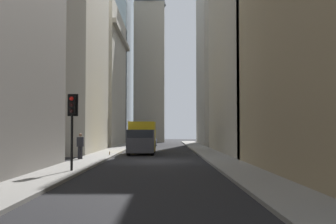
% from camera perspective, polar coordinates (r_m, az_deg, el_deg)
% --- Properties ---
extents(ground_plane, '(135.00, 135.00, 0.00)m').
position_cam_1_polar(ground_plane, '(28.86, -1.68, -6.66)').
color(ground_plane, black).
extents(sidewalk_right, '(90.00, 2.20, 0.14)m').
position_cam_1_polar(sidewalk_right, '(29.31, -10.56, -6.42)').
color(sidewalk_right, gray).
rests_on(sidewalk_right, ground_plane).
extents(sidewalk_left, '(90.00, 2.20, 0.14)m').
position_cam_1_polar(sidewalk_left, '(29.10, 7.28, -6.47)').
color(sidewalk_left, gray).
rests_on(sidewalk_left, ground_plane).
extents(building_left_far, '(14.44, 10.00, 31.94)m').
position_cam_1_polar(building_left_far, '(62.61, 8.95, 10.38)').
color(building_left_far, '#B7B2A5').
rests_on(building_left_far, ground_plane).
extents(building_left_midfar, '(19.93, 10.50, 20.94)m').
position_cam_1_polar(building_left_midfar, '(40.03, 14.24, 9.69)').
color(building_left_midfar, '#A8A091').
rests_on(building_left_midfar, ground_plane).
extents(building_right_midfar, '(13.04, 10.50, 25.41)m').
position_cam_1_polar(building_right_midfar, '(42.32, -16.13, 12.16)').
color(building_right_midfar, beige).
rests_on(building_right_midfar, ground_plane).
extents(building_right_far, '(18.26, 10.50, 18.13)m').
position_cam_1_polar(building_right_far, '(59.52, -11.27, 4.33)').
color(building_right_far, beige).
rests_on(building_right_far, ground_plane).
extents(church_spire, '(5.75, 5.75, 38.99)m').
position_cam_1_polar(church_spire, '(75.66, -2.50, 11.55)').
color(church_spire, '#A8A091').
rests_on(church_spire, ground_plane).
extents(delivery_truck, '(6.46, 2.25, 2.84)m').
position_cam_1_polar(delivery_truck, '(37.21, -3.53, -3.45)').
color(delivery_truck, yellow).
rests_on(delivery_truck, ground_plane).
extents(sedan_navy, '(4.30, 1.78, 1.42)m').
position_cam_1_polar(sedan_navy, '(54.20, -2.53, -3.97)').
color(sedan_navy, navy).
rests_on(sedan_navy, ground_plane).
extents(traffic_light_foreground, '(0.43, 0.52, 3.77)m').
position_cam_1_polar(traffic_light_foreground, '(21.25, -12.85, -0.27)').
color(traffic_light_foreground, black).
rests_on(traffic_light_foreground, sidewalk_right).
extents(pedestrian, '(0.26, 0.44, 1.75)m').
position_cam_1_polar(pedestrian, '(29.49, -11.80, -4.39)').
color(pedestrian, black).
rests_on(pedestrian, sidewalk_right).
extents(discarded_bottle, '(0.07, 0.07, 0.27)m').
position_cam_1_polar(discarded_bottle, '(34.24, -7.92, -5.55)').
color(discarded_bottle, brown).
rests_on(discarded_bottle, sidewalk_right).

